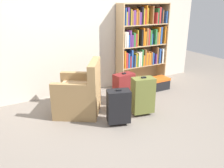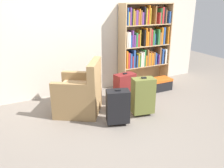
{
  "view_description": "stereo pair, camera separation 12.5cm",
  "coord_description": "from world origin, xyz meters",
  "px_view_note": "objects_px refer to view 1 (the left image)",
  "views": [
    {
      "loc": [
        -1.57,
        -2.71,
        1.82
      ],
      "look_at": [
        0.1,
        0.39,
        0.55
      ],
      "focal_mm": 37.74,
      "sensor_mm": 36.0,
      "label": 1
    },
    {
      "loc": [
        -1.46,
        -2.76,
        1.82
      ],
      "look_at": [
        0.1,
        0.39,
        0.55
      ],
      "focal_mm": 37.74,
      "sensor_mm": 36.0,
      "label": 2
    }
  ],
  "objects_px": {
    "suitcase_olive": "(143,95)",
    "suitcase_dark_red": "(124,87)",
    "bookshelf": "(141,42)",
    "storage_box": "(157,83)",
    "armchair": "(80,95)",
    "mug": "(108,108)",
    "suitcase_black": "(119,106)"
  },
  "relations": [
    {
      "from": "mug",
      "to": "suitcase_olive",
      "type": "bearing_deg",
      "value": -42.04
    },
    {
      "from": "bookshelf",
      "to": "storage_box",
      "type": "height_order",
      "value": "bookshelf"
    },
    {
      "from": "storage_box",
      "to": "suitcase_dark_red",
      "type": "bearing_deg",
      "value": -165.11
    },
    {
      "from": "armchair",
      "to": "bookshelf",
      "type": "bearing_deg",
      "value": 22.53
    },
    {
      "from": "armchair",
      "to": "suitcase_dark_red",
      "type": "height_order",
      "value": "armchair"
    },
    {
      "from": "bookshelf",
      "to": "suitcase_olive",
      "type": "height_order",
      "value": "bookshelf"
    },
    {
      "from": "suitcase_olive",
      "to": "suitcase_dark_red",
      "type": "xyz_separation_m",
      "value": [
        -0.03,
        0.55,
        -0.04
      ]
    },
    {
      "from": "armchair",
      "to": "storage_box",
      "type": "xyz_separation_m",
      "value": [
        1.84,
        0.25,
        -0.19
      ]
    },
    {
      "from": "bookshelf",
      "to": "mug",
      "type": "bearing_deg",
      "value": -145.28
    },
    {
      "from": "storage_box",
      "to": "suitcase_dark_red",
      "type": "relative_size",
      "value": 0.86
    },
    {
      "from": "armchair",
      "to": "suitcase_olive",
      "type": "xyz_separation_m",
      "value": [
        0.87,
        -0.57,
        0.03
      ]
    },
    {
      "from": "bookshelf",
      "to": "mug",
      "type": "relative_size",
      "value": 14.63
    },
    {
      "from": "suitcase_olive",
      "to": "bookshelf",
      "type": "bearing_deg",
      "value": 56.66
    },
    {
      "from": "mug",
      "to": "suitcase_black",
      "type": "relative_size",
      "value": 0.21
    },
    {
      "from": "storage_box",
      "to": "suitcase_olive",
      "type": "xyz_separation_m",
      "value": [
        -0.96,
        -0.82,
        0.21
      ]
    },
    {
      "from": "mug",
      "to": "suitcase_black",
      "type": "distance_m",
      "value": 0.56
    },
    {
      "from": "armchair",
      "to": "suitcase_olive",
      "type": "bearing_deg",
      "value": -32.95
    },
    {
      "from": "mug",
      "to": "suitcase_olive",
      "type": "height_order",
      "value": "suitcase_olive"
    },
    {
      "from": "mug",
      "to": "suitcase_olive",
      "type": "relative_size",
      "value": 0.18
    },
    {
      "from": "suitcase_black",
      "to": "mug",
      "type": "bearing_deg",
      "value": 81.01
    },
    {
      "from": "armchair",
      "to": "storage_box",
      "type": "distance_m",
      "value": 1.86
    },
    {
      "from": "armchair",
      "to": "storage_box",
      "type": "bearing_deg",
      "value": 7.79
    },
    {
      "from": "mug",
      "to": "storage_box",
      "type": "distance_m",
      "value": 1.46
    },
    {
      "from": "bookshelf",
      "to": "suitcase_olive",
      "type": "xyz_separation_m",
      "value": [
        -0.84,
        -1.28,
        -0.62
      ]
    },
    {
      "from": "armchair",
      "to": "mug",
      "type": "height_order",
      "value": "armchair"
    },
    {
      "from": "bookshelf",
      "to": "suitcase_dark_red",
      "type": "height_order",
      "value": "bookshelf"
    },
    {
      "from": "bookshelf",
      "to": "suitcase_dark_red",
      "type": "bearing_deg",
      "value": -140.24
    },
    {
      "from": "storage_box",
      "to": "suitcase_black",
      "type": "distance_m",
      "value": 1.74
    },
    {
      "from": "bookshelf",
      "to": "suitcase_black",
      "type": "height_order",
      "value": "bookshelf"
    },
    {
      "from": "bookshelf",
      "to": "storage_box",
      "type": "xyz_separation_m",
      "value": [
        0.12,
        -0.46,
        -0.83
      ]
    },
    {
      "from": "bookshelf",
      "to": "mug",
      "type": "height_order",
      "value": "bookshelf"
    },
    {
      "from": "armchair",
      "to": "mug",
      "type": "distance_m",
      "value": 0.54
    }
  ]
}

